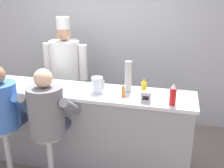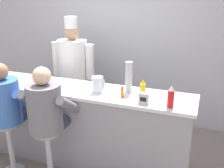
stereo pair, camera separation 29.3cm
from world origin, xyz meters
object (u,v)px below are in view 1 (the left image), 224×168
Objects in this scene: ketchup_bottle_red at (173,95)px; diner_seated_blue at (3,109)px; mustard_bottle_yellow at (144,89)px; coffee_mug_tan at (40,84)px; napkin_dispenser_chrome at (146,97)px; diner_seated_grey at (48,113)px; hot_sauce_bottle_orange at (123,92)px; breakfast_plate at (56,88)px; cook_in_whites_near at (66,71)px; cup_stack_steel at (128,77)px; water_pitcher_clear at (97,85)px.

ketchup_bottle_red is 1.90m from diner_seated_blue.
coffee_mug_tan is at bearing 178.54° from mustard_bottle_yellow.
mustard_bottle_yellow reaches higher than napkin_dispenser_chrome.
hot_sauce_bottle_orange is at bearing 29.49° from diner_seated_grey.
breakfast_plate is 2.04× the size of napkin_dispenser_chrome.
coffee_mug_tan is 0.07× the size of cook_in_whites_near.
cup_stack_steel is 1.36m from cook_in_whites_near.
ketchup_bottle_red is 1.36m from diner_seated_grey.
hot_sauce_bottle_orange is 0.53× the size of breakfast_plate.
ketchup_bottle_red is 0.17× the size of diner_seated_grey.
hot_sauce_bottle_orange is 1.01× the size of coffee_mug_tan.
diner_seated_blue is at bearing -115.07° from coffee_mug_tan.
breakfast_plate is (-0.85, 0.03, -0.05)m from hot_sauce_bottle_orange.
napkin_dispenser_chrome is at bearing -69.12° from mustard_bottle_yellow.
ketchup_bottle_red is 0.97× the size of breakfast_plate.
diner_seated_blue is (-0.45, -0.45, -0.13)m from breakfast_plate.
diner_seated_grey is (-0.42, -0.47, -0.20)m from water_pitcher_clear.
hot_sauce_bottle_orange reaches higher than breakfast_plate.
water_pitcher_clear is 0.53m from breakfast_plate.
ketchup_bottle_red is 1.99× the size of napkin_dispenser_chrome.
napkin_dispenser_chrome is (0.25, -0.27, -0.13)m from cup_stack_steel.
cook_in_whites_near reaches higher than ketchup_bottle_red.
mustard_bottle_yellow is at bearing -1.46° from coffee_mug_tan.
mustard_bottle_yellow is at bearing -33.14° from cook_in_whites_near.
mustard_bottle_yellow is 1.23× the size of water_pitcher_clear.
diner_seated_grey is (-1.30, -0.33, -0.22)m from ketchup_bottle_red.
hot_sauce_bottle_orange is 1.38m from diner_seated_blue.
ketchup_bottle_red is 0.64× the size of cup_stack_steel.
cup_stack_steel is 1.02m from diner_seated_grey.
water_pitcher_clear is 0.38m from cup_stack_steel.
breakfast_plate is at bearing 179.20° from mustard_bottle_yellow.
coffee_mug_tan is 1.36m from napkin_dispenser_chrome.
diner_seated_blue is at bearing -169.89° from ketchup_bottle_red.
diner_seated_grey is at bearing 0.07° from diner_seated_blue.
ketchup_bottle_red is at bearing 14.26° from diner_seated_grey.
hot_sauce_bottle_orange is at bearing 17.94° from diner_seated_blue.
cup_stack_steel reaches higher than coffee_mug_tan.
hot_sauce_bottle_orange is 0.09× the size of diner_seated_blue.
cook_in_whites_near reaches higher than diner_seated_blue.
breakfast_plate is (-0.53, -0.02, -0.08)m from water_pitcher_clear.
hot_sauce_bottle_orange is at bearing -176.55° from mustard_bottle_yellow.
breakfast_plate is 0.23m from coffee_mug_tan.
hot_sauce_bottle_orange is 0.35× the size of cup_stack_steel.
diner_seated_blue is 0.78× the size of cook_in_whites_near.
cup_stack_steel is 0.40m from napkin_dispenser_chrome.
diner_seated_blue is at bearing -98.24° from cook_in_whites_near.
cup_stack_steel is at bearing 38.09° from diner_seated_grey.
coffee_mug_tan is at bearing -173.18° from cup_stack_steel.
ketchup_bottle_red is at bearing -26.65° from cup_stack_steel.
breakfast_plate is 0.13× the size of cook_in_whites_near.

